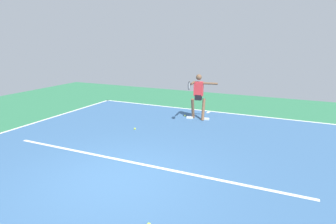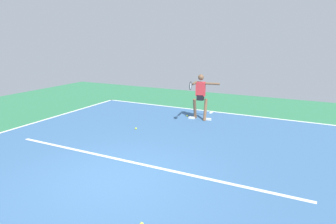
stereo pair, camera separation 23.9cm
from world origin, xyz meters
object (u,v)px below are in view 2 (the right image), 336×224
tennis_player (200,94)px  tennis_ball_by_sideline (136,128)px  tennis_ball_far_corner (187,116)px  tennis_ball_near_service_line (142,224)px

tennis_player → tennis_ball_by_sideline: tennis_player is taller
tennis_ball_far_corner → tennis_player: bearing=162.0°
tennis_player → tennis_ball_by_sideline: 2.75m
tennis_player → tennis_ball_by_sideline: (1.48, 2.12, -0.94)m
tennis_ball_by_sideline → tennis_ball_far_corner: bearing=-110.9°
tennis_player → tennis_ball_by_sideline: bearing=46.4°
tennis_player → tennis_ball_near_service_line: bearing=93.9°
tennis_player → tennis_ball_far_corner: bearing=-26.7°
tennis_ball_near_service_line → tennis_player: bearing=-77.4°
tennis_player → tennis_ball_by_sideline: size_ratio=25.97×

